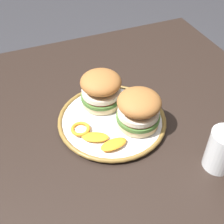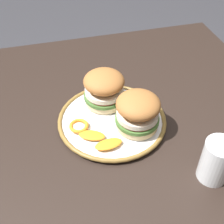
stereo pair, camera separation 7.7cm
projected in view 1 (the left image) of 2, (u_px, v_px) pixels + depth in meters
name	position (u px, v px, depth m)	size (l,w,h in m)	color
dining_table	(92.00, 155.00, 0.88)	(1.19, 0.99, 0.75)	black
dinner_plate	(112.00, 120.00, 0.84)	(0.30, 0.30, 0.02)	white
sandwich_half_left	(101.00, 89.00, 0.84)	(0.16, 0.16, 0.10)	beige
sandwich_half_right	(139.00, 109.00, 0.78)	(0.15, 0.15, 0.10)	beige
orange_peel_curled	(81.00, 129.00, 0.79)	(0.07, 0.07, 0.01)	orange
orange_peel_strip_long	(96.00, 137.00, 0.77)	(0.08, 0.06, 0.01)	orange
orange_peel_strip_short	(114.00, 144.00, 0.76)	(0.08, 0.04, 0.01)	orange
drinking_glass	(221.00, 152.00, 0.70)	(0.07, 0.07, 0.11)	white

